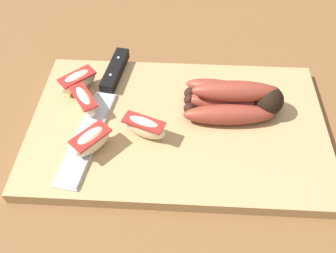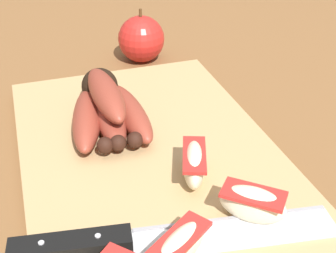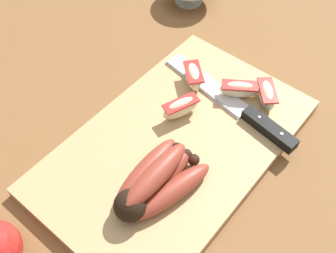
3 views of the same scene
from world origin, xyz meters
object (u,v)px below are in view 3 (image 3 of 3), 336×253
object	(u,v)px
banana_bunch	(155,182)
apple_wedge_near	(267,94)
chefs_knife	(246,113)
apple_wedge_middle	(181,108)
apple_wedge_far	(193,76)
apple_wedge_extra	(239,89)

from	to	relation	value
banana_bunch	apple_wedge_near	bearing A→B (deg)	172.56
chefs_knife	apple_wedge_middle	distance (m)	0.11
apple_wedge_middle	apple_wedge_far	bearing A→B (deg)	-158.18
apple_wedge_middle	apple_wedge_extra	bearing A→B (deg)	152.89
chefs_knife	apple_wedge_extra	distance (m)	0.04
apple_wedge_far	apple_wedge_extra	distance (m)	0.08
apple_wedge_middle	apple_wedge_far	size ratio (longest dim) A/B	1.10
apple_wedge_near	apple_wedge_extra	size ratio (longest dim) A/B	0.94
chefs_knife	apple_wedge_near	world-z (taller)	apple_wedge_near
chefs_knife	apple_wedge_far	world-z (taller)	apple_wedge_far
chefs_knife	apple_wedge_extra	size ratio (longest dim) A/B	4.21
apple_wedge_middle	apple_wedge_extra	distance (m)	0.11
apple_wedge_middle	apple_wedge_far	xyz separation A→B (m)	(-0.07, -0.03, -0.00)
apple_wedge_near	apple_wedge_extra	distance (m)	0.05
apple_wedge_far	chefs_knife	bearing A→B (deg)	89.44
chefs_knife	apple_wedge_far	xyz separation A→B (m)	(-0.00, -0.11, 0.01)
apple_wedge_middle	apple_wedge_extra	size ratio (longest dim) A/B	1.03
banana_bunch	apple_wedge_near	size ratio (longest dim) A/B	2.44
banana_bunch	apple_wedge_middle	distance (m)	0.15
banana_bunch	apple_wedge_far	distance (m)	0.22
apple_wedge_near	apple_wedge_middle	world-z (taller)	apple_wedge_middle
chefs_knife	apple_wedge_near	size ratio (longest dim) A/B	4.47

